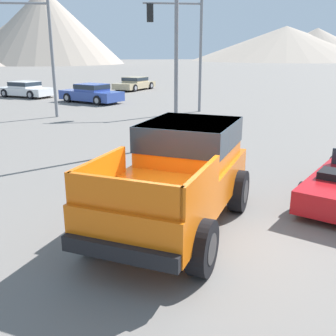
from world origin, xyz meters
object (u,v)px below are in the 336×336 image
(traffic_light_main, at_px, (15,35))
(street_lamp_post, at_px, (177,3))
(parked_car_white, at_px, (26,89))
(traffic_light_crosswalk, at_px, (180,35))
(parked_car_blue, at_px, (91,93))
(parked_car_tan, at_px, (135,83))
(orange_pickup_truck, at_px, (180,170))

(traffic_light_main, height_order, street_lamp_post, street_lamp_post)
(parked_car_white, bearing_deg, traffic_light_crosswalk, 83.35)
(street_lamp_post, bearing_deg, traffic_light_main, 133.89)
(street_lamp_post, bearing_deg, parked_car_white, 117.25)
(parked_car_blue, distance_m, parked_car_tan, 9.30)
(orange_pickup_truck, height_order, parked_car_white, orange_pickup_truck)
(orange_pickup_truck, height_order, parked_car_blue, orange_pickup_truck)
(traffic_light_crosswalk, bearing_deg, orange_pickup_truck, 80.86)
(orange_pickup_truck, xyz_separation_m, traffic_light_crosswalk, (2.42, 15.02, 3.06))
(orange_pickup_truck, bearing_deg, parked_car_white, 137.14)
(parked_car_white, xyz_separation_m, parked_car_blue, (5.10, -4.07, 0.04))
(parked_car_blue, xyz_separation_m, traffic_light_main, (-3.24, -5.85, 3.49))
(parked_car_blue, bearing_deg, parked_car_white, 92.87)
(parked_car_tan, distance_m, traffic_light_crosswalk, 14.20)
(traffic_light_main, bearing_deg, orange_pickup_truck, 113.14)
(orange_pickup_truck, relative_size, parked_car_tan, 1.06)
(parked_car_white, relative_size, street_lamp_post, 0.56)
(parked_car_white, xyz_separation_m, parked_car_tan, (8.48, 4.59, -0.01))
(orange_pickup_truck, xyz_separation_m, parked_car_tan, (0.59, 28.63, -0.53))
(parked_car_tan, relative_size, traffic_light_crosswalk, 0.78)
(parked_car_blue, height_order, traffic_light_crosswalk, traffic_light_crosswalk)
(parked_car_white, height_order, traffic_light_crosswalk, traffic_light_crosswalk)
(traffic_light_crosswalk, relative_size, street_lamp_post, 0.73)
(orange_pickup_truck, bearing_deg, parked_car_tan, 117.80)
(orange_pickup_truck, bearing_deg, traffic_light_main, 142.11)
(parked_car_white, relative_size, traffic_light_crosswalk, 0.76)
(traffic_light_main, bearing_deg, parked_car_blue, -119.01)
(traffic_light_crosswalk, bearing_deg, parked_car_white, -41.20)
(parked_car_blue, bearing_deg, traffic_light_main, -167.52)
(parked_car_blue, relative_size, street_lamp_post, 0.55)
(parked_car_white, bearing_deg, traffic_light_main, 45.14)
(orange_pickup_truck, xyz_separation_m, street_lamp_post, (0.96, 6.85, 3.78))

